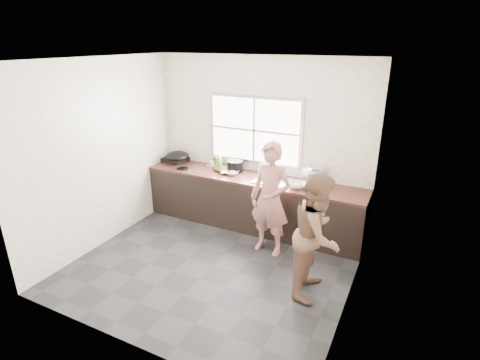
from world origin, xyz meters
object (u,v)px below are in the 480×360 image
at_px(bowl_mince, 232,173).
at_px(bottle_green, 219,161).
at_px(woman, 270,203).
at_px(burner, 176,159).
at_px(black_pot, 235,166).
at_px(person_side, 317,235).
at_px(cutting_board, 226,168).
at_px(bottle_brown_tall, 215,161).
at_px(dish_rack, 314,174).
at_px(bowl_crabs, 297,186).
at_px(plate_food, 223,171).
at_px(glass_jar, 212,164).
at_px(bowl_held, 271,184).
at_px(pot_lid_left, 184,169).
at_px(bottle_brown_short, 235,166).
at_px(pot_lid_right, 212,165).
at_px(wok, 177,156).

relative_size(bowl_mince, bottle_green, 0.70).
relative_size(woman, burner, 3.58).
bearing_deg(black_pot, person_side, -37.15).
relative_size(cutting_board, bottle_brown_tall, 2.58).
relative_size(bottle_green, dish_rack, 0.84).
relative_size(bowl_crabs, burner, 0.47).
bearing_deg(plate_food, glass_jar, 157.20).
bearing_deg(bowl_mince, bowl_held, -14.31).
xyz_separation_m(cutting_board, plate_food, (0.00, -0.11, -0.01)).
distance_m(dish_rack, pot_lid_left, 2.15).
bearing_deg(bottle_brown_short, burner, 177.04).
distance_m(burner, pot_lid_right, 0.74).
bearing_deg(bottle_brown_tall, black_pot, -10.90).
relative_size(bowl_held, dish_rack, 0.51).
distance_m(bottle_brown_tall, wok, 0.69).
bearing_deg(bottle_brown_short, bowl_crabs, -11.44).
relative_size(woman, wok, 3.72).
bearing_deg(plate_food, bowl_held, -15.64).
bearing_deg(glass_jar, bottle_brown_short, -4.85).
xyz_separation_m(black_pot, burner, (-1.23, 0.06, -0.06)).
height_order(black_pot, dish_rack, dish_rack).
relative_size(woman, bottle_brown_short, 8.50).
relative_size(black_pot, pot_lid_right, 1.12).
height_order(bottle_brown_tall, dish_rack, dish_rack).
distance_m(woman, bowl_held, 0.42).
relative_size(bowl_mince, pot_lid_right, 0.92).
distance_m(cutting_board, bottle_brown_tall, 0.26).
height_order(bottle_green, bottle_brown_tall, bottle_green).
distance_m(black_pot, dish_rack, 1.30).
bearing_deg(bottle_brown_tall, bottle_brown_short, -11.13).
bearing_deg(pot_lid_left, plate_food, 18.21).
bearing_deg(bottle_brown_short, dish_rack, 4.17).
relative_size(cutting_board, bowl_crabs, 2.22).
bearing_deg(bottle_green, woman, -29.85).
distance_m(pot_lid_left, pot_lid_right, 0.50).
distance_m(wok, pot_lid_left, 0.38).
relative_size(bowl_mince, pot_lid_left, 0.84).
height_order(cutting_board, bowl_mince, bowl_mince).
xyz_separation_m(cutting_board, bowl_held, (0.95, -0.37, 0.01)).
height_order(wok, pot_lid_right, wok).
xyz_separation_m(black_pot, bottle_green, (-0.29, -0.03, 0.06)).
bearing_deg(woman, burner, 166.66).
relative_size(woman, bowl_mince, 7.31).
bearing_deg(woman, pot_lid_left, 172.61).
bearing_deg(pot_lid_left, cutting_board, 26.55).
relative_size(bowl_held, pot_lid_right, 0.80).
distance_m(person_side, dish_rack, 1.52).
distance_m(woman, cutting_board, 1.34).
height_order(bottle_green, glass_jar, bottle_green).
distance_m(woman, pot_lid_right, 1.63).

